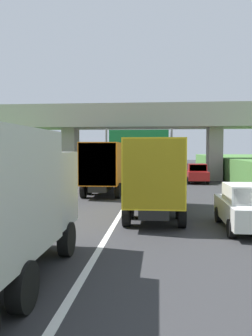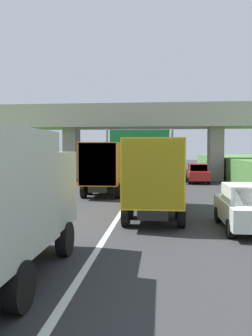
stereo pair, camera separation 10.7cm
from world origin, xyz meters
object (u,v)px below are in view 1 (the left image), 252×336
(truck_orange, at_px, (106,165))
(car_red, at_px, (197,173))
(overhead_highway_sign, at_px, (139,144))
(truck_blue, at_px, (106,158))
(truck_yellow, at_px, (155,173))
(car_white, at_px, (247,207))

(truck_orange, bearing_deg, car_red, 49.69)
(overhead_highway_sign, xyz_separation_m, truck_blue, (-4.90, 12.80, -1.56))
(overhead_highway_sign, bearing_deg, car_red, 13.66)
(overhead_highway_sign, distance_m, car_red, 5.93)
(truck_yellow, height_order, car_white, truck_yellow)
(truck_blue, xyz_separation_m, car_red, (10.06, -11.54, -1.08))
(truck_blue, relative_size, car_red, 1.78)
(car_red, bearing_deg, overhead_highway_sign, -166.34)
(truck_orange, bearing_deg, overhead_highway_sign, 75.50)
(overhead_highway_sign, xyz_separation_m, truck_orange, (-1.80, -6.95, -1.56))
(truck_yellow, bearing_deg, overhead_highway_sign, 96.29)
(overhead_highway_sign, bearing_deg, truck_blue, 110.94)
(car_red, bearing_deg, truck_blue, 131.07)
(car_white, height_order, car_red, same)
(car_red, bearing_deg, truck_yellow, -102.75)
(truck_blue, distance_m, car_white, 31.40)
(overhead_highway_sign, distance_m, car_white, 17.90)
(overhead_highway_sign, xyz_separation_m, car_white, (5.06, -16.96, -2.64))
(truck_yellow, bearing_deg, car_white, -35.41)
(car_red, bearing_deg, car_white, -90.32)
(car_white, xyz_separation_m, car_red, (0.10, 18.22, 0.00))
(truck_blue, relative_size, truck_yellow, 1.00)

